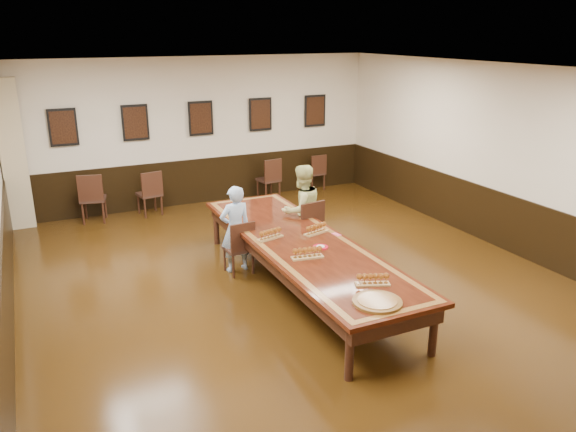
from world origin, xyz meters
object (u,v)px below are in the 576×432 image
spare_chair_b (149,193)px  person_man (235,229)px  spare_chair_a (93,197)px  spare_chair_d (315,172)px  conference_table (302,250)px  spare_chair_c (268,178)px  chair_woman (305,228)px  carved_platter (377,302)px  person_woman (302,210)px  chair_man (238,246)px

spare_chair_b → person_man: bearing=90.7°
spare_chair_a → spare_chair_d: bearing=-163.6°
spare_chair_a → conference_table: size_ratio=0.20×
spare_chair_a → spare_chair_d: 5.20m
spare_chair_b → conference_table: (1.30, -4.58, 0.13)m
spare_chair_b → person_man: 3.59m
spare_chair_a → spare_chair_c: size_ratio=1.07×
chair_woman → conference_table: bearing=52.2°
conference_table → carved_platter: bearing=-93.0°
carved_platter → spare_chair_a: bearing=109.0°
chair_woman → carved_platter: chair_woman is taller
spare_chair_a → spare_chair_b: spare_chair_a is taller
spare_chair_c → spare_chair_d: size_ratio=1.09×
chair_woman → spare_chair_d: bearing=-129.1°
person_man → person_woman: person_woman is taller
spare_chair_c → conference_table: spare_chair_c is taller
chair_man → carved_platter: (0.55, -3.08, 0.33)m
spare_chair_a → spare_chair_b: 1.12m
spare_chair_d → conference_table: (-2.77, -4.85, 0.17)m
chair_woman → carved_platter: bearing=68.2°
person_woman → spare_chair_c: bearing=-112.8°
carved_platter → chair_man: bearing=100.1°
spare_chair_d → carved_platter: (-2.88, -6.97, 0.33)m
person_woman → carved_platter: bearing=68.8°
spare_chair_c → conference_table: (-1.44, -4.61, 0.13)m
spare_chair_c → spare_chair_d: 1.36m
spare_chair_b → person_man: person_man is taller
spare_chair_d → carved_platter: spare_chair_d is taller
chair_woman → spare_chair_a: size_ratio=0.99×
spare_chair_c → person_woman: 3.46m
chair_woman → spare_chair_c: (0.80, 3.46, -0.03)m
spare_chair_b → spare_chair_d: bearing=174.2°
spare_chair_b → person_woman: 3.85m
spare_chair_a → person_man: person_man is taller
chair_man → person_woman: (1.28, 0.30, 0.35)m
spare_chair_d → person_woman: (-2.16, -3.59, 0.35)m
chair_woman → chair_man: bearing=-0.6°
spare_chair_b → conference_table: 4.76m
carved_platter → person_woman: bearing=77.9°
spare_chair_d → carved_platter: bearing=65.1°
conference_table → carved_platter: carved_platter is taller
conference_table → carved_platter: size_ratio=8.35×
spare_chair_c → person_man: (-2.10, -3.55, 0.23)m
spare_chair_a → spare_chair_b: size_ratio=1.07×
person_woman → carved_platter: size_ratio=2.64×
person_man → chair_man: bearing=90.0°
person_woman → conference_table: 1.41m
spare_chair_a → person_woman: person_woman is taller
chair_man → spare_chair_c: bearing=-124.1°
carved_platter → chair_woman: bearing=77.2°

